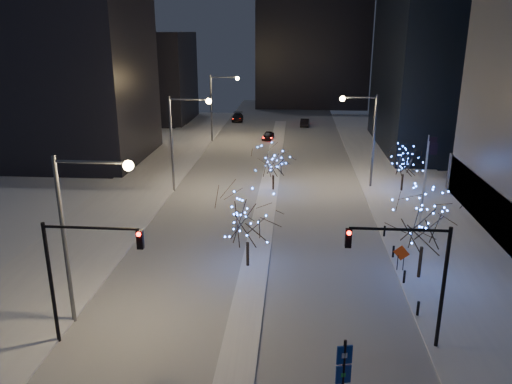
# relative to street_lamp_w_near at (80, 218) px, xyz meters

# --- Properties ---
(ground) EXTENTS (160.00, 160.00, 0.00)m
(ground) POSITION_rel_street_lamp_w_near_xyz_m (8.94, -2.00, -6.50)
(ground) COLOR white
(ground) RESTS_ON ground
(road) EXTENTS (20.00, 130.00, 0.02)m
(road) POSITION_rel_street_lamp_w_near_xyz_m (8.94, 33.00, -6.49)
(road) COLOR #9CA1A9
(road) RESTS_ON ground
(median) EXTENTS (2.00, 80.00, 0.15)m
(median) POSITION_rel_street_lamp_w_near_xyz_m (8.94, 28.00, -6.42)
(median) COLOR silver
(median) RESTS_ON ground
(east_sidewalk) EXTENTS (10.00, 90.00, 0.15)m
(east_sidewalk) POSITION_rel_street_lamp_w_near_xyz_m (23.94, 18.00, -6.42)
(east_sidewalk) COLOR silver
(east_sidewalk) RESTS_ON ground
(west_sidewalk) EXTENTS (8.00, 90.00, 0.15)m
(west_sidewalk) POSITION_rel_street_lamp_w_near_xyz_m (-5.06, 18.00, -6.42)
(west_sidewalk) COLOR silver
(west_sidewalk) RESTS_ON ground
(filler_west_near) EXTENTS (22.00, 18.00, 24.00)m
(filler_west_near) POSITION_rel_street_lamp_w_near_xyz_m (-19.06, 38.00, 5.50)
(filler_west_near) COLOR black
(filler_west_near) RESTS_ON ground
(filler_west_far) EXTENTS (18.00, 16.00, 16.00)m
(filler_west_far) POSITION_rel_street_lamp_w_near_xyz_m (-17.06, 68.00, 1.50)
(filler_west_far) COLOR black
(filler_west_far) RESTS_ON ground
(horizon_block) EXTENTS (24.00, 14.00, 42.00)m
(horizon_block) POSITION_rel_street_lamp_w_near_xyz_m (14.94, 90.00, 14.50)
(horizon_block) COLOR black
(horizon_block) RESTS_ON ground
(street_lamp_w_near) EXTENTS (4.40, 0.56, 10.00)m
(street_lamp_w_near) POSITION_rel_street_lamp_w_near_xyz_m (0.00, 0.00, 0.00)
(street_lamp_w_near) COLOR #595E66
(street_lamp_w_near) RESTS_ON ground
(street_lamp_w_mid) EXTENTS (4.40, 0.56, 10.00)m
(street_lamp_w_mid) POSITION_rel_street_lamp_w_near_xyz_m (0.00, 25.00, 0.00)
(street_lamp_w_mid) COLOR #595E66
(street_lamp_w_mid) RESTS_ON ground
(street_lamp_w_far) EXTENTS (4.40, 0.56, 10.00)m
(street_lamp_w_far) POSITION_rel_street_lamp_w_near_xyz_m (0.00, 50.00, 0.00)
(street_lamp_w_far) COLOR #595E66
(street_lamp_w_far) RESTS_ON ground
(street_lamp_east) EXTENTS (3.90, 0.56, 10.00)m
(street_lamp_east) POSITION_rel_street_lamp_w_near_xyz_m (19.02, 28.00, -0.05)
(street_lamp_east) COLOR #595E66
(street_lamp_east) RESTS_ON ground
(traffic_signal_west) EXTENTS (5.26, 0.43, 7.00)m
(traffic_signal_west) POSITION_rel_street_lamp_w_near_xyz_m (0.50, -2.00, -1.74)
(traffic_signal_west) COLOR black
(traffic_signal_west) RESTS_ON ground
(traffic_signal_east) EXTENTS (5.26, 0.43, 7.00)m
(traffic_signal_east) POSITION_rel_street_lamp_w_near_xyz_m (17.88, -1.00, -1.74)
(traffic_signal_east) COLOR black
(traffic_signal_east) RESTS_ON ground
(flagpoles) EXTENTS (1.35, 2.60, 8.00)m
(flagpoles) POSITION_rel_street_lamp_w_near_xyz_m (22.30, 15.25, -1.70)
(flagpoles) COLOR silver
(flagpoles) RESTS_ON east_sidewalk
(bollards) EXTENTS (0.16, 12.16, 0.90)m
(bollards) POSITION_rel_street_lamp_w_near_xyz_m (19.14, 8.00, -5.90)
(bollards) COLOR black
(bollards) RESTS_ON east_sidewalk
(car_near) EXTENTS (1.98, 3.86, 1.26)m
(car_near) POSITION_rel_street_lamp_w_near_xyz_m (7.44, 52.07, -5.87)
(car_near) COLOR black
(car_near) RESTS_ON ground
(car_mid) EXTENTS (1.74, 4.26, 1.37)m
(car_mid) POSITION_rel_street_lamp_w_near_xyz_m (13.34, 63.99, -5.81)
(car_mid) COLOR black
(car_mid) RESTS_ON ground
(car_far) EXTENTS (2.34, 5.12, 1.45)m
(car_far) POSITION_rel_street_lamp_w_near_xyz_m (0.80, 68.23, -5.77)
(car_far) COLOR black
(car_far) RESTS_ON ground
(holiday_tree_median_near) EXTENTS (5.61, 5.61, 5.68)m
(holiday_tree_median_near) POSITION_rel_street_lamp_w_near_xyz_m (8.44, 7.79, -2.80)
(holiday_tree_median_near) COLOR black
(holiday_tree_median_near) RESTS_ON median
(holiday_tree_median_far) EXTENTS (4.14, 4.14, 4.73)m
(holiday_tree_median_far) POSITION_rel_street_lamp_w_near_xyz_m (9.44, 25.96, -3.34)
(holiday_tree_median_far) COLOR black
(holiday_tree_median_far) RESTS_ON median
(holiday_tree_plaza_near) EXTENTS (5.77, 5.77, 6.31)m
(holiday_tree_plaza_near) POSITION_rel_street_lamp_w_near_xyz_m (20.32, 6.94, -2.26)
(holiday_tree_plaza_near) COLOR black
(holiday_tree_plaza_near) RESTS_ON east_sidewalk
(holiday_tree_plaza_far) EXTENTS (5.12, 5.12, 5.10)m
(holiday_tree_plaza_far) POSITION_rel_street_lamp_w_near_xyz_m (23.01, 26.70, -3.07)
(holiday_tree_plaza_far) COLOR black
(holiday_tree_plaza_far) RESTS_ON east_sidewalk
(wayfinding_sign) EXTENTS (0.68, 0.25, 3.84)m
(wayfinding_sign) POSITION_rel_street_lamp_w_near_xyz_m (13.94, -6.35, -4.14)
(wayfinding_sign) COLOR black
(wayfinding_sign) RESTS_ON ground
(construction_sign) EXTENTS (1.07, 0.49, 1.90)m
(construction_sign) POSITION_rel_street_lamp_w_near_xyz_m (19.24, 7.89, -5.21)
(construction_sign) COLOR black
(construction_sign) RESTS_ON east_sidewalk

